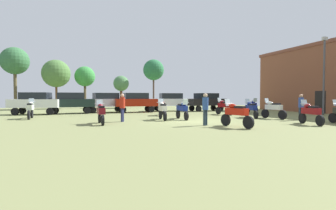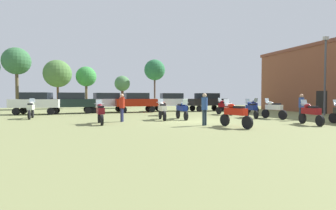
{
  "view_description": "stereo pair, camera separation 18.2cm",
  "coord_description": "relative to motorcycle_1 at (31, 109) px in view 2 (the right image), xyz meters",
  "views": [
    {
      "loc": [
        -6.81,
        -15.48,
        1.65
      ],
      "look_at": [
        -0.52,
        3.2,
        0.99
      ],
      "focal_mm": 27.09,
      "sensor_mm": 36.0,
      "label": 1
    },
    {
      "loc": [
        -6.64,
        -15.53,
        1.65
      ],
      "look_at": [
        -0.52,
        3.2,
        0.99
      ],
      "focal_mm": 27.09,
      "sensor_mm": 36.0,
      "label": 2
    }
  ],
  "objects": [
    {
      "name": "ground_plane",
      "position": [
        10.47,
        -5.32,
        -0.74
      ],
      "size": [
        44.0,
        52.0,
        0.02
      ],
      "color": "olive"
    },
    {
      "name": "motorcycle_3",
      "position": [
        19.63,
        0.39,
        -0.01
      ],
      "size": [
        0.63,
        2.1,
        1.48
      ],
      "rotation": [
        0.0,
        0.0,
        3.02
      ],
      "color": "black",
      "rests_on": "ground"
    },
    {
      "name": "car_4",
      "position": [
        -0.4,
        4.84,
        0.44
      ],
      "size": [
        4.57,
        2.61,
        2.0
      ],
      "rotation": [
        0.0,
        0.0,
        1.37
      ],
      "color": "black",
      "rests_on": "ground"
    },
    {
      "name": "motorcycle_7",
      "position": [
        10.37,
        -4.03,
        -0.02
      ],
      "size": [
        0.62,
        2.21,
        1.45
      ],
      "rotation": [
        0.0,
        0.0,
        3.14
      ],
      "color": "black",
      "rests_on": "ground"
    },
    {
      "name": "car_2",
      "position": [
        13.08,
        6.15,
        0.44
      ],
      "size": [
        4.45,
        2.19,
        2.0
      ],
      "rotation": [
        0.0,
        0.0,
        1.48
      ],
      "color": "black",
      "rests_on": "ground"
    },
    {
      "name": "person_3",
      "position": [
        6.07,
        -4.41,
        0.33
      ],
      "size": [
        0.47,
        0.47,
        1.81
      ],
      "rotation": [
        0.0,
        0.0,
        1.03
      ],
      "color": "#242850",
      "rests_on": "ground"
    },
    {
      "name": "motorcycle_5",
      "position": [
        4.66,
        -5.39,
        -0.02
      ],
      "size": [
        0.62,
        2.12,
        1.44
      ],
      "rotation": [
        0.0,
        0.0,
        0.06
      ],
      "color": "black",
      "rests_on": "ground"
    },
    {
      "name": "motorcycle_8",
      "position": [
        11.35,
        -9.26,
        0.0
      ],
      "size": [
        0.74,
        2.25,
        1.49
      ],
      "rotation": [
        0.0,
        0.0,
        0.21
      ],
      "color": "black",
      "rests_on": "ground"
    },
    {
      "name": "person_1",
      "position": [
        10.19,
        -7.99,
        0.33
      ],
      "size": [
        0.45,
        0.45,
        1.82
      ],
      "rotation": [
        0.0,
        0.0,
        0.42
      ],
      "color": "#22313F",
      "rests_on": "ground"
    },
    {
      "name": "car_6",
      "position": [
        2.55,
        5.0,
        0.44
      ],
      "size": [
        4.42,
        2.1,
        2.0
      ],
      "rotation": [
        0.0,
        0.0,
        1.64
      ],
      "color": "black",
      "rests_on": "ground"
    },
    {
      "name": "tree_1",
      "position": [
        3.96,
        16.31,
        3.64
      ],
      "size": [
        2.77,
        2.77,
        5.81
      ],
      "color": "brown",
      "rests_on": "ground"
    },
    {
      "name": "lamp_post",
      "position": [
        23.49,
        -4.27,
        3.05
      ],
      "size": [
        0.44,
        0.24,
        6.77
      ],
      "color": "#47474C",
      "rests_on": "ground"
    },
    {
      "name": "tree_2",
      "position": [
        0.39,
        15.24,
        3.88
      ],
      "size": [
        3.57,
        3.57,
        6.42
      ],
      "color": "brown",
      "rests_on": "ground"
    },
    {
      "name": "tree_5",
      "position": [
        13.63,
        15.52,
        4.81
      ],
      "size": [
        3.07,
        3.07,
        7.11
      ],
      "color": "#4E3A34",
      "rests_on": "ground"
    },
    {
      "name": "motorcycle_1",
      "position": [
        0.0,
        0.0,
        0.0
      ],
      "size": [
        0.62,
        2.19,
        1.49
      ],
      "rotation": [
        0.0,
        0.0,
        0.04
      ],
      "color": "black",
      "rests_on": "ground"
    },
    {
      "name": "tree_6",
      "position": [
        8.98,
        16.46,
        2.74
      ],
      "size": [
        2.25,
        2.25,
        4.67
      ],
      "color": "brown",
      "rests_on": "ground"
    },
    {
      "name": "motorcycle_6",
      "position": [
        15.64,
        -0.94,
        0.01
      ],
      "size": [
        0.7,
        2.26,
        1.51
      ],
      "rotation": [
        0.0,
        0.0,
        0.18
      ],
      "color": "black",
      "rests_on": "ground"
    },
    {
      "name": "motorcycle_4",
      "position": [
        16.93,
        -5.66,
        0.01
      ],
      "size": [
        0.65,
        2.21,
        1.51
      ],
      "rotation": [
        0.0,
        0.0,
        0.14
      ],
      "color": "black",
      "rests_on": "ground"
    },
    {
      "name": "motorcycle_2",
      "position": [
        15.84,
        -4.5,
        -0.02
      ],
      "size": [
        0.76,
        2.23,
        1.45
      ],
      "rotation": [
        0.0,
        0.0,
        -0.22
      ],
      "color": "black",
      "rests_on": "ground"
    },
    {
      "name": "car_5",
      "position": [
        8.85,
        5.03,
        0.44
      ],
      "size": [
        4.35,
        1.92,
        2.0
      ],
      "rotation": [
        0.0,
        0.0,
        1.6
      ],
      "color": "black",
      "rests_on": "ground"
    },
    {
      "name": "motorcycle_11",
      "position": [
        8.91,
        -3.99,
        -0.01
      ],
      "size": [
        0.62,
        2.12,
        1.48
      ],
      "rotation": [
        0.0,
        0.0,
        -0.08
      ],
      "color": "black",
      "rests_on": "ground"
    },
    {
      "name": "motorcycle_9",
      "position": [
        10.19,
        -0.03,
        -0.03
      ],
      "size": [
        0.69,
        2.05,
        1.44
      ],
      "rotation": [
        0.0,
        0.0,
        -0.19
      ],
      "color": "black",
      "rests_on": "ground"
    },
    {
      "name": "car_3",
      "position": [
        5.89,
        5.81,
        0.44
      ],
      "size": [
        4.55,
        2.52,
        2.0
      ],
      "rotation": [
        0.0,
        0.0,
        1.75
      ],
      "color": "black",
      "rests_on": "ground"
    },
    {
      "name": "car_1",
      "position": [
        16.8,
        4.75,
        0.44
      ],
      "size": [
        4.48,
        2.28,
        2.0
      ],
      "rotation": [
        0.0,
        0.0,
        1.69
      ],
      "color": "black",
      "rests_on": "ground"
    },
    {
      "name": "motorcycle_10",
      "position": [
        16.21,
        -9.52,
        -0.02
      ],
      "size": [
        0.73,
        2.12,
        1.45
      ],
      "rotation": [
        0.0,
        0.0,
        -0.21
      ],
      "color": "black",
      "rests_on": "ground"
    },
    {
      "name": "tree_4",
      "position": [
        -4.31,
        15.22,
        5.26
      ],
      "size": [
        3.35,
        3.35,
        7.74
      ],
      "color": "brown",
      "rests_on": "ground"
    },
    {
      "name": "person_2",
      "position": [
        17.98,
        -7.14,
        0.32
      ],
      "size": [
        0.39,
        0.39,
        1.8
      ],
      "rotation": [
        0.0,
        0.0,
        1.72
      ],
      "color": "#283646",
      "rests_on": "ground"
    }
  ]
}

